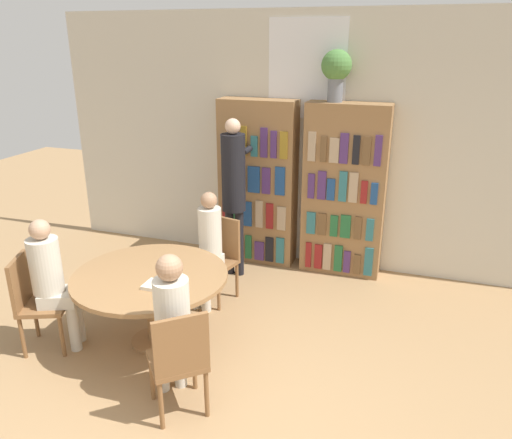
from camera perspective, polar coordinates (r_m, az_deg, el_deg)
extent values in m
cube|color=beige|center=(6.05, 5.63, 8.68)|extent=(6.40, 0.06, 3.00)
cube|color=white|center=(5.91, 5.84, 16.72)|extent=(0.90, 0.01, 1.10)
cube|color=olive|center=(6.13, 0.24, 4.20)|extent=(0.94, 0.32, 2.02)
cube|color=#236638|center=(6.37, -3.31, -3.05)|extent=(0.09, 0.02, 0.25)
cube|color=maroon|center=(6.32, -2.07, -3.28)|extent=(0.12, 0.02, 0.24)
cube|color=#236638|center=(6.26, -0.87, -3.15)|extent=(0.08, 0.02, 0.31)
cube|color=#4C2D6B|center=(6.23, 0.38, -3.61)|extent=(0.12, 0.02, 0.24)
cube|color=black|center=(6.18, 1.54, -3.44)|extent=(0.10, 0.02, 0.32)
cube|color=#2D707A|center=(6.14, 2.77, -3.55)|extent=(0.10, 0.02, 0.33)
cube|color=maroon|center=(6.21, -3.39, 0.85)|extent=(0.10, 0.02, 0.29)
cube|color=#236638|center=(6.15, -2.10, 0.80)|extent=(0.10, 0.02, 0.32)
cube|color=navy|center=(6.11, -0.96, 0.64)|extent=(0.10, 0.02, 0.31)
cube|color=tan|center=(6.06, 0.38, 0.62)|extent=(0.09, 0.02, 0.34)
cube|color=maroon|center=(6.02, 1.56, 0.39)|extent=(0.09, 0.02, 0.32)
cube|color=tan|center=(5.99, 2.93, 0.12)|extent=(0.11, 0.02, 0.29)
cube|color=black|center=(6.07, -3.35, 4.66)|extent=(0.12, 0.02, 0.27)
cube|color=navy|center=(6.01, -1.85, 4.64)|extent=(0.11, 0.02, 0.30)
cube|color=navy|center=(5.95, -0.25, 4.58)|extent=(0.15, 0.02, 0.32)
cube|color=#4C2D6B|center=(5.90, 1.17, 4.45)|extent=(0.10, 0.02, 0.32)
cube|color=navy|center=(5.85, 2.76, 4.40)|extent=(0.12, 0.02, 0.34)
cube|color=navy|center=(5.98, -3.61, 8.59)|extent=(0.09, 0.02, 0.24)
cube|color=black|center=(5.94, -2.57, 8.63)|extent=(0.07, 0.02, 0.27)
cube|color=olive|center=(5.88, -1.42, 8.96)|extent=(0.07, 0.02, 0.35)
cube|color=#2D707A|center=(5.85, -0.20, 8.36)|extent=(0.08, 0.02, 0.24)
cube|color=#4C2D6B|center=(5.81, 0.91, 8.77)|extent=(0.08, 0.02, 0.34)
cube|color=#4C2D6B|center=(5.77, 2.03, 8.55)|extent=(0.07, 0.02, 0.31)
cube|color=olive|center=(5.74, 3.19, 8.46)|extent=(0.09, 0.02, 0.31)
cube|color=olive|center=(5.89, 10.04, 3.22)|extent=(0.94, 0.32, 2.02)
cube|color=maroon|center=(6.07, 6.01, -4.02)|extent=(0.07, 0.02, 0.32)
cube|color=maroon|center=(6.05, 7.12, -4.22)|extent=(0.09, 0.02, 0.31)
cube|color=tan|center=(6.02, 8.14, -4.23)|extent=(0.10, 0.02, 0.33)
cube|color=#236638|center=(6.00, 9.37, -4.41)|extent=(0.09, 0.02, 0.33)
cube|color=#4C2D6B|center=(6.00, 10.34, -4.78)|extent=(0.08, 0.02, 0.27)
cube|color=brown|center=(6.00, 11.46, -5.04)|extent=(0.08, 0.02, 0.24)
cube|color=#2D707A|center=(5.96, 12.73, -4.74)|extent=(0.10, 0.02, 0.35)
cube|color=#2D707A|center=(5.91, 6.30, -0.39)|extent=(0.10, 0.02, 0.27)
cube|color=brown|center=(5.88, 7.55, -0.53)|extent=(0.10, 0.02, 0.27)
cube|color=#236638|center=(5.86, 8.90, -0.73)|extent=(0.09, 0.02, 0.26)
cube|color=#236638|center=(5.84, 10.19, -0.80)|extent=(0.12, 0.02, 0.28)
cube|color=brown|center=(5.82, 11.56, -0.97)|extent=(0.08, 0.02, 0.27)
cube|color=#2D707A|center=(5.81, 12.88, -1.17)|extent=(0.08, 0.02, 0.26)
cube|color=#4C2D6B|center=(5.77, 6.33, 3.83)|extent=(0.08, 0.02, 0.29)
cube|color=#4C2D6B|center=(5.74, 7.53, 3.90)|extent=(0.10, 0.02, 0.33)
cube|color=navy|center=(5.73, 8.55, 3.41)|extent=(0.09, 0.02, 0.25)
cube|color=#2D707A|center=(5.70, 9.90, 3.73)|extent=(0.09, 0.02, 0.35)
cube|color=tan|center=(5.68, 11.07, 3.60)|extent=(0.10, 0.02, 0.35)
cube|color=maroon|center=(5.68, 12.24, 3.06)|extent=(0.07, 0.02, 0.26)
cube|color=navy|center=(5.67, 13.35, 2.87)|extent=(0.08, 0.02, 0.25)
cube|color=tan|center=(5.66, 6.41, 8.29)|extent=(0.09, 0.02, 0.33)
cube|color=brown|center=(5.64, 7.72, 7.98)|extent=(0.07, 0.02, 0.29)
cube|color=tan|center=(5.62, 8.94, 7.80)|extent=(0.11, 0.02, 0.28)
cube|color=#4C2D6B|center=(5.60, 10.03, 7.99)|extent=(0.09, 0.02, 0.33)
cube|color=black|center=(5.58, 11.38, 7.79)|extent=(0.08, 0.02, 0.32)
cube|color=brown|center=(5.57, 12.54, 7.65)|extent=(0.09, 0.02, 0.31)
cube|color=#4C2D6B|center=(5.55, 13.78, 7.63)|extent=(0.08, 0.02, 0.34)
cylinder|color=slate|center=(5.70, 9.05, 14.41)|extent=(0.17, 0.17, 0.26)
sphere|color=#4C7F3D|center=(5.68, 9.20, 17.03)|extent=(0.33, 0.33, 0.33)
cylinder|color=olive|center=(4.91, -11.43, -13.34)|extent=(0.44, 0.44, 0.03)
cylinder|color=olive|center=(4.74, -11.71, -10.00)|extent=(0.12, 0.12, 0.63)
cylinder|color=olive|center=(4.58, -12.01, -6.35)|extent=(1.39, 1.39, 0.04)
cube|color=brown|center=(4.92, -22.98, -9.01)|extent=(0.52, 0.52, 0.04)
cube|color=brown|center=(4.88, -25.38, -6.41)|extent=(0.19, 0.38, 0.45)
cylinder|color=brown|center=(5.12, -20.23, -10.33)|extent=(0.04, 0.04, 0.41)
cylinder|color=brown|center=(4.84, -21.30, -12.33)|extent=(0.04, 0.04, 0.41)
cylinder|color=brown|center=(5.22, -23.87, -10.21)|extent=(0.04, 0.04, 0.41)
cylinder|color=brown|center=(4.95, -25.14, -12.15)|extent=(0.04, 0.04, 0.41)
cube|color=brown|center=(5.34, -4.76, -5.04)|extent=(0.48, 0.48, 0.04)
cube|color=brown|center=(5.38, -3.70, -1.99)|extent=(0.40, 0.13, 0.45)
cylinder|color=brown|center=(5.23, -4.30, -8.35)|extent=(0.04, 0.04, 0.41)
cylinder|color=brown|center=(5.42, -7.23, -7.40)|extent=(0.04, 0.04, 0.41)
cylinder|color=brown|center=(5.47, -2.19, -6.92)|extent=(0.04, 0.04, 0.41)
cylinder|color=brown|center=(5.65, -5.07, -6.07)|extent=(0.04, 0.04, 0.41)
cube|color=brown|center=(3.90, -9.01, -15.64)|extent=(0.56, 0.56, 0.04)
cube|color=brown|center=(3.62, -8.54, -14.07)|extent=(0.33, 0.29, 0.45)
cylinder|color=brown|center=(4.14, -11.81, -17.24)|extent=(0.04, 0.04, 0.41)
cylinder|color=brown|center=(4.20, -7.06, -16.40)|extent=(0.04, 0.04, 0.41)
cylinder|color=brown|center=(3.88, -10.79, -20.15)|extent=(0.04, 0.04, 0.41)
cylinder|color=brown|center=(3.94, -5.67, -19.18)|extent=(0.04, 0.04, 0.41)
cube|color=beige|center=(5.21, -5.71, -4.79)|extent=(0.31, 0.37, 0.12)
cylinder|color=beige|center=(5.14, -5.29, -1.34)|extent=(0.24, 0.24, 0.50)
sphere|color=#A37A5B|center=(5.03, -5.41, 2.20)|extent=(0.17, 0.17, 0.17)
cylinder|color=beige|center=(5.22, -5.77, -8.21)|extent=(0.10, 0.10, 0.45)
cylinder|color=beige|center=(5.29, -6.92, -7.83)|extent=(0.10, 0.10, 0.45)
cube|color=beige|center=(3.97, -9.56, -13.58)|extent=(0.41, 0.41, 0.12)
cylinder|color=beige|center=(3.74, -9.56, -10.27)|extent=(0.26, 0.26, 0.50)
sphere|color=#A37A5B|center=(3.58, -9.88, -5.45)|extent=(0.20, 0.20, 0.20)
cylinder|color=beige|center=(4.21, -10.69, -16.15)|extent=(0.10, 0.10, 0.45)
cylinder|color=beige|center=(4.23, -8.70, -15.80)|extent=(0.10, 0.10, 0.45)
cube|color=beige|center=(4.84, -21.53, -8.22)|extent=(0.40, 0.37, 0.12)
cylinder|color=beige|center=(4.74, -22.93, -4.88)|extent=(0.27, 0.27, 0.50)
sphere|color=tan|center=(4.61, -23.49, -1.06)|extent=(0.18, 0.18, 0.18)
cylinder|color=beige|center=(5.01, -19.63, -10.70)|extent=(0.10, 0.10, 0.45)
cylinder|color=beige|center=(4.88, -20.08, -11.58)|extent=(0.10, 0.10, 0.45)
cylinder|color=black|center=(5.94, -3.01, -2.54)|extent=(0.10, 0.10, 0.81)
cylinder|color=black|center=(5.89, -1.91, -2.69)|extent=(0.10, 0.10, 0.81)
cylinder|color=black|center=(5.64, -2.59, 5.33)|extent=(0.27, 0.27, 0.88)
sphere|color=#DBB293|center=(5.53, -2.68, 10.60)|extent=(0.17, 0.17, 0.17)
cylinder|color=black|center=(5.80, -0.94, 7.98)|extent=(0.07, 0.30, 0.07)
cube|color=silver|center=(4.32, -11.10, -7.43)|extent=(0.24, 0.18, 0.03)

